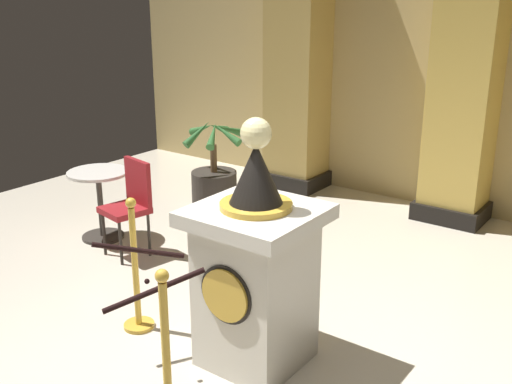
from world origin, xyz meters
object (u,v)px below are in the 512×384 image
pedestal_clock (256,271)px  cafe_chair_red (131,199)px  cafe_table (100,196)px  potted_palm_left (214,180)px  stanchion_far (167,377)px  stanchion_near (136,283)px

pedestal_clock → cafe_chair_red: size_ratio=1.84×
cafe_table → potted_palm_left: bearing=77.3°
stanchion_far → cafe_chair_red: 2.72m
pedestal_clock → stanchion_far: 0.97m
potted_palm_left → cafe_table: size_ratio=1.50×
pedestal_clock → cafe_chair_red: (-2.10, 0.77, -0.13)m
potted_palm_left → cafe_chair_red: bearing=-81.4°
stanchion_near → cafe_chair_red: stanchion_near is taller
cafe_chair_red → potted_palm_left: bearing=98.6°
potted_palm_left → cafe_table: 1.51m
stanchion_near → stanchion_far: (1.03, -0.72, -0.00)m
stanchion_near → stanchion_far: size_ratio=1.00×
stanchion_near → stanchion_far: stanchion_near is taller
stanchion_far → potted_palm_left: (-2.36, 3.23, -0.04)m
cafe_table → cafe_chair_red: cafe_chair_red is taller
stanchion_far → cafe_chair_red: (-2.13, 1.69, 0.19)m
potted_palm_left → cafe_chair_red: 1.58m
stanchion_near → potted_palm_left: 2.84m
pedestal_clock → stanchion_near: size_ratio=1.64×
stanchion_near → potted_palm_left: bearing=117.9°
stanchion_far → cafe_table: 3.22m
pedestal_clock → stanchion_far: size_ratio=1.64×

